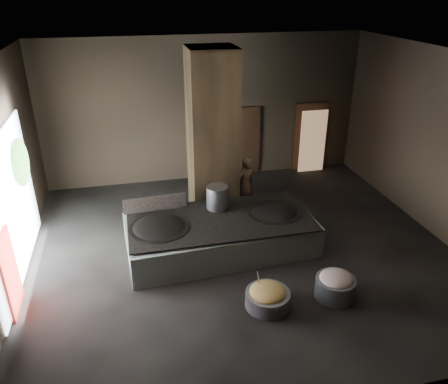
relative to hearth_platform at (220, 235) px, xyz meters
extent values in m
cube|color=black|center=(0.50, -0.12, -0.43)|extent=(10.00, 9.00, 0.10)
cube|color=black|center=(0.50, -0.12, 4.17)|extent=(10.00, 9.00, 0.10)
cube|color=black|center=(0.50, 4.43, 1.87)|extent=(10.00, 0.10, 4.50)
cube|color=black|center=(0.50, -4.67, 1.87)|extent=(10.00, 0.10, 4.50)
cube|color=black|center=(5.55, -0.12, 1.87)|extent=(0.10, 9.00, 4.50)
cube|color=black|center=(0.20, 1.78, 1.87)|extent=(1.20, 1.20, 4.50)
cube|color=#9EAFA2|center=(0.00, 0.00, 0.00)|extent=(4.51, 2.34, 0.77)
cube|color=black|center=(0.00, 0.00, 0.43)|extent=(4.31, 2.07, 0.03)
ellipsoid|color=black|center=(-1.45, -0.05, 0.37)|extent=(1.39, 1.39, 0.38)
cylinder|color=black|center=(-1.45, -0.05, 0.44)|extent=(1.42, 1.42, 0.05)
ellipsoid|color=black|center=(1.35, 0.05, 0.37)|extent=(1.29, 1.29, 0.36)
cylinder|color=black|center=(1.35, 0.05, 0.44)|extent=(1.32, 1.32, 0.05)
cylinder|color=#A3A6AB|center=(0.05, 0.55, 0.75)|extent=(0.54, 0.54, 0.57)
cube|color=black|center=(-1.45, 0.75, 0.65)|extent=(1.53, 0.14, 0.38)
imported|color=brown|center=(1.12, 1.83, 0.40)|extent=(0.68, 0.59, 1.58)
cylinder|color=slate|center=(0.47, -2.25, -0.22)|extent=(0.98, 0.98, 0.33)
ellipsoid|color=#9EA951|center=(0.47, -2.25, -0.03)|extent=(0.74, 0.74, 0.23)
cylinder|color=#A3A6AB|center=(0.32, -2.10, 0.17)|extent=(0.20, 0.32, 0.64)
cylinder|color=slate|center=(1.90, -2.28, -0.16)|extent=(0.97, 0.97, 0.45)
ellipsoid|color=tan|center=(1.90, -2.28, 0.07)|extent=(0.67, 0.67, 0.26)
cube|color=black|center=(1.70, 4.33, 0.72)|extent=(1.18, 0.08, 2.38)
cube|color=#8C6647|center=(1.45, 4.53, 0.67)|extent=(0.78, 0.04, 1.86)
cube|color=black|center=(4.10, 4.33, 0.72)|extent=(1.18, 0.08, 2.38)
cube|color=#8C6647|center=(4.07, 4.05, 0.67)|extent=(0.89, 0.04, 2.12)
cube|color=white|center=(-4.45, 0.08, 1.22)|extent=(0.04, 4.20, 3.10)
cube|color=maroon|center=(-4.38, -1.22, 0.47)|extent=(0.05, 0.90, 1.70)
ellipsoid|color=#194714|center=(-4.35, 1.18, 1.82)|extent=(0.28, 1.10, 1.10)
camera|label=1|loc=(-1.94, -8.77, 5.51)|focal=35.00mm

